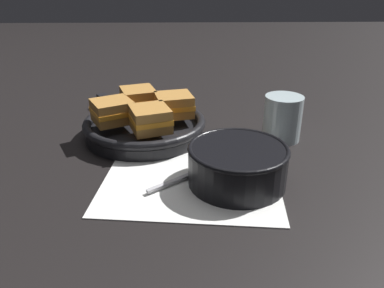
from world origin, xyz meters
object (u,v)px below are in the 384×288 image
at_px(spoon, 203,169).
at_px(sandwich_near_right, 172,105).
at_px(sandwich_far_right, 110,111).
at_px(drinking_glass, 280,118).
at_px(sandwich_near_left, 148,119).
at_px(skillet, 142,127).
at_px(sandwich_far_left, 136,99).
at_px(soup_bowl, 235,163).

relative_size(spoon, sandwich_near_right, 1.64).
xyz_separation_m(sandwich_far_right, drinking_glass, (0.35, -0.00, -0.02)).
relative_size(spoon, sandwich_near_left, 1.55).
bearing_deg(skillet, sandwich_near_left, -73.45).
relative_size(skillet, sandwich_near_right, 3.64).
bearing_deg(sandwich_far_right, sandwich_far_left, 61.00).
height_order(sandwich_near_left, sandwich_far_right, same).
distance_m(soup_bowl, sandwich_near_right, 0.25).
distance_m(spoon, skillet, 0.21).
distance_m(skillet, sandwich_near_left, 0.08).
distance_m(sandwich_near_left, drinking_glass, 0.28).
bearing_deg(sandwich_far_right, sandwich_near_left, -29.00).
bearing_deg(spoon, sandwich_near_left, 99.02).
bearing_deg(sandwich_near_right, sandwich_near_left, -119.00).
bearing_deg(skillet, sandwich_near_right, 14.24).
bearing_deg(sandwich_near_right, soup_bowl, -63.66).
relative_size(spoon, drinking_glass, 1.59).
height_order(spoon, sandwich_near_left, sandwich_near_left).
height_order(sandwich_near_left, drinking_glass, drinking_glass).
xyz_separation_m(sandwich_far_left, sandwich_far_right, (-0.04, -0.08, 0.00)).
bearing_deg(drinking_glass, spoon, -139.83).
bearing_deg(drinking_glass, sandwich_near_left, -171.20).
bearing_deg(sandwich_far_left, drinking_glass, -15.19).
bearing_deg(soup_bowl, spoon, 142.66).
distance_m(spoon, sandwich_near_left, 0.15).
height_order(soup_bowl, sandwich_far_right, sandwich_far_right).
bearing_deg(sandwich_far_left, sandwich_near_left, -74.00).
relative_size(soup_bowl, sandwich_far_left, 1.73).
bearing_deg(sandwich_near_right, sandwich_far_right, -164.00).
distance_m(skillet, sandwich_far_right, 0.08).
bearing_deg(sandwich_far_left, sandwich_near_right, -29.00).
bearing_deg(soup_bowl, drinking_glass, 56.72).
bearing_deg(spoon, sandwich_far_left, 84.81).
distance_m(sandwich_near_left, sandwich_near_right, 0.09).
bearing_deg(soup_bowl, sandwich_far_right, 141.97).
relative_size(spoon, sandwich_far_left, 1.56).
bearing_deg(sandwich_near_right, spoon, -72.10).
bearing_deg(spoon, soup_bowl, -74.20).
bearing_deg(sandwich_near_right, drinking_glass, -9.69).
xyz_separation_m(soup_bowl, sandwich_near_left, (-0.15, 0.14, 0.03)).
distance_m(soup_bowl, sandwich_near_left, 0.21).
bearing_deg(drinking_glass, sandwich_near_right, 170.31).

